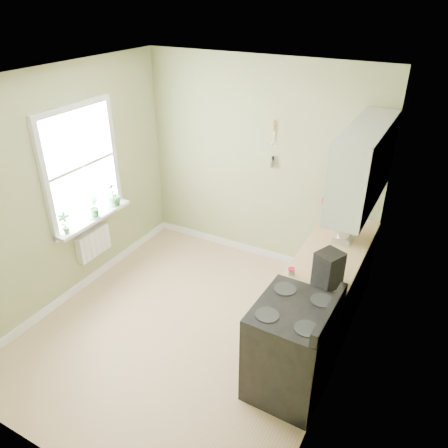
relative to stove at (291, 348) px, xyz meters
The scene contains 21 objects.
floor 1.38m from the stove, behind, with size 3.20×3.60×0.02m, color tan.
ceiling 2.58m from the stove, behind, with size 3.20×3.60×0.02m, color white.
wall_back 2.53m from the stove, 122.44° to the left, with size 3.20×0.02×2.70m, color #9CA36F.
wall_left 3.02m from the stove, behind, with size 0.02×3.60×2.70m, color #9CA36F.
wall_right 0.95m from the stove, 31.06° to the left, with size 0.02×3.60×2.70m, color #9CA36F.
base_cabinets 1.20m from the stove, 88.93° to the left, with size 0.60×1.60×0.87m, color white.
countertop 1.27m from the stove, 89.41° to the left, with size 0.64×1.60×0.04m, color #D2B080.
upper_cabinets 1.89m from the stove, 83.53° to the left, with size 0.35×1.40×0.80m, color white.
window 3.09m from the stove, behind, with size 0.06×1.14×1.44m.
window_sill 2.86m from the stove, 169.83° to the left, with size 0.18×1.14×0.04m, color white.
radiator 2.85m from the stove, behind, with size 0.12×0.50×0.35m, color white.
wall_utensils 2.50m from the stove, 118.55° to the left, with size 0.02×0.14×0.58m.
stove is the anchor object (origin of this frame).
stand_mixer 1.55m from the stove, 87.95° to the left, with size 0.22×0.34×0.40m.
kettle 2.00m from the stove, 94.50° to the left, with size 0.19×0.11×0.19m.
coffee_maker 0.79m from the stove, 76.34° to the left, with size 0.28×0.29×0.36m.
red_tray 2.02m from the stove, 95.87° to the left, with size 0.36×0.36×0.02m, color red.
jar 0.72m from the stove, 114.47° to the left, with size 0.07×0.07×0.07m.
plant_a 2.83m from the stove, behind, with size 0.14×0.10×0.27m, color #327038.
plant_b 2.88m from the stove, 169.48° to the left, with size 0.15×0.12×0.27m, color #327038.
plant_c 2.97m from the stove, 162.53° to the left, with size 0.17×0.17×0.31m, color #327038.
Camera 1 is at (2.14, -3.08, 3.40)m, focal length 35.00 mm.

